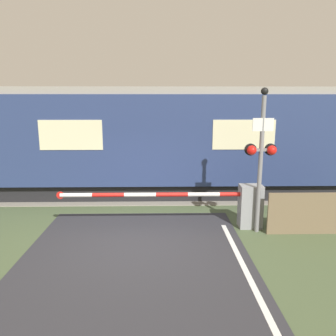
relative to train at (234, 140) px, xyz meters
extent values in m
plane|color=#475638|center=(-3.21, -4.36, -1.95)|extent=(80.00, 80.00, 0.00)
cube|color=gray|center=(-3.21, 0.00, -1.94)|extent=(36.00, 3.20, 0.03)
cube|color=#595451|center=(-3.21, -0.72, -1.87)|extent=(36.00, 0.08, 0.10)
cube|color=#595451|center=(-3.21, 0.72, -1.87)|extent=(36.00, 0.08, 0.10)
cube|color=black|center=(0.00, 0.00, -1.65)|extent=(18.44, 2.41, 0.60)
cube|color=navy|center=(0.00, 0.00, 0.13)|extent=(20.04, 2.83, 2.98)
cube|color=gray|center=(0.00, 0.00, 1.74)|extent=(19.64, 2.61, 0.24)
cube|color=beige|center=(0.00, -1.43, 0.36)|extent=(2.00, 0.02, 0.95)
cube|color=beige|center=(-5.51, -1.43, 0.36)|extent=(2.00, 0.02, 0.95)
cube|color=gray|center=(-0.24, -3.44, -1.37)|extent=(0.60, 0.44, 1.18)
cylinder|color=gray|center=(-0.24, -3.44, -1.03)|extent=(0.16, 0.16, 0.18)
cylinder|color=red|center=(-0.66, -3.44, -1.03)|extent=(0.85, 0.11, 0.11)
cylinder|color=white|center=(-1.51, -3.44, -1.03)|extent=(0.85, 0.11, 0.11)
cylinder|color=red|center=(-2.36, -3.44, -1.03)|extent=(0.85, 0.11, 0.11)
cylinder|color=white|center=(-3.21, -3.44, -1.03)|extent=(0.85, 0.11, 0.11)
cylinder|color=red|center=(-4.06, -3.44, -1.03)|extent=(0.85, 0.11, 0.11)
cylinder|color=white|center=(-4.91, -3.44, -1.03)|extent=(0.85, 0.11, 0.11)
cylinder|color=red|center=(-5.33, -3.44, -1.03)|extent=(0.20, 0.02, 0.20)
cylinder|color=gray|center=(-0.14, -3.76, -0.20)|extent=(0.11, 0.11, 3.51)
cube|color=gray|center=(-0.14, -3.76, 0.22)|extent=(0.63, 0.07, 0.07)
sphere|color=red|center=(-0.39, -3.81, 0.22)|extent=(0.24, 0.24, 0.24)
sphere|color=red|center=(0.12, -3.81, 0.22)|extent=(0.24, 0.24, 0.24)
cylinder|color=black|center=(-0.39, -3.70, 0.22)|extent=(0.30, 0.06, 0.30)
cylinder|color=black|center=(0.12, -3.70, 0.22)|extent=(0.30, 0.06, 0.30)
cube|color=white|center=(-0.14, -3.80, 0.85)|extent=(0.52, 0.02, 0.32)
sphere|color=black|center=(-0.14, -3.76, 1.66)|extent=(0.18, 0.18, 0.18)
camera|label=1|loc=(-2.63, -11.83, 1.46)|focal=35.00mm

